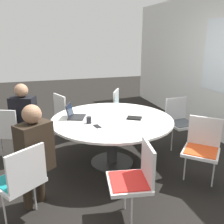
% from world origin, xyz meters
% --- Properties ---
extents(ground_plane, '(16.00, 16.00, 0.00)m').
position_xyz_m(ground_plane, '(0.00, 0.00, 0.00)').
color(ground_plane, black).
extents(conference_table, '(1.80, 1.80, 0.72)m').
position_xyz_m(conference_table, '(0.00, 0.00, 0.61)').
color(conference_table, '#333333').
rests_on(conference_table, ground_plane).
extents(chair_0, '(0.55, 0.56, 0.88)m').
position_xyz_m(chair_0, '(-0.51, -1.50, 0.53)').
color(chair_0, silver).
rests_on(chair_0, ground_plane).
extents(chair_1, '(0.60, 0.60, 0.88)m').
position_xyz_m(chair_1, '(0.97, -1.26, 0.53)').
color(chair_1, silver).
rests_on(chair_1, ground_plane).
extents(chair_2, '(0.50, 0.49, 0.88)m').
position_xyz_m(chair_2, '(1.28, -0.14, 0.53)').
color(chair_2, silver).
rests_on(chair_2, ground_plane).
extents(chair_3, '(0.61, 0.61, 0.88)m').
position_xyz_m(chair_3, '(0.84, 0.98, 0.53)').
color(chair_3, silver).
rests_on(chair_3, ground_plane).
extents(chair_4, '(0.46, 0.48, 0.88)m').
position_xyz_m(chair_4, '(-0.19, 1.27, 0.53)').
color(chair_4, silver).
rests_on(chair_4, ground_plane).
extents(chair_5, '(0.59, 0.58, 0.88)m').
position_xyz_m(chair_5, '(-1.15, 0.57, 0.53)').
color(chair_5, silver).
rests_on(chair_5, ground_plane).
extents(chair_6, '(0.56, 0.55, 0.88)m').
position_xyz_m(chair_6, '(-1.17, -0.54, 0.53)').
color(chair_6, silver).
rests_on(chair_6, ground_plane).
extents(person_0, '(0.34, 0.42, 1.23)m').
position_xyz_m(person_0, '(-0.50, -1.25, 0.72)').
color(person_0, black).
rests_on(person_0, ground_plane).
extents(person_1, '(0.39, 0.42, 1.23)m').
position_xyz_m(person_1, '(0.76, -1.11, 0.72)').
color(person_1, '#2D2319').
rests_on(person_1, ground_plane).
extents(laptop, '(0.36, 0.34, 0.21)m').
position_xyz_m(laptop, '(-0.21, -0.53, 0.78)').
color(laptop, '#232326').
rests_on(laptop, conference_table).
extents(spiral_notebook, '(0.24, 0.26, 0.02)m').
position_xyz_m(spiral_notebook, '(0.10, 0.31, 0.73)').
color(spiral_notebook, black).
rests_on(spiral_notebook, conference_table).
extents(coffee_cup, '(0.07, 0.07, 0.09)m').
position_xyz_m(coffee_cup, '(0.11, -0.37, 0.77)').
color(coffee_cup, black).
rests_on(coffee_cup, conference_table).
extents(cell_phone, '(0.15, 0.09, 0.01)m').
position_xyz_m(cell_phone, '(0.27, -0.29, 0.73)').
color(cell_phone, black).
rests_on(cell_phone, conference_table).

